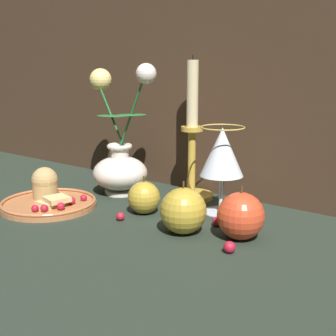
{
  "coord_description": "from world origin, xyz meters",
  "views": [
    {
      "loc": [
        0.58,
        -0.67,
        0.3
      ],
      "look_at": [
        0.05,
        0.02,
        0.1
      ],
      "focal_mm": 50.0,
      "sensor_mm": 36.0,
      "label": 1
    }
  ],
  "objects_px": {
    "candlestick": "(192,149)",
    "apple_beside_vase": "(144,198)",
    "vase": "(120,159)",
    "apple_at_table_edge": "(241,216)",
    "plate_with_pastries": "(48,197)",
    "wine_glass": "(222,155)",
    "apple_near_glass": "(183,211)"
  },
  "relations": [
    {
      "from": "vase",
      "to": "wine_glass",
      "type": "height_order",
      "value": "vase"
    },
    {
      "from": "vase",
      "to": "apple_at_table_edge",
      "type": "xyz_separation_m",
      "value": [
        0.36,
        -0.08,
        -0.04
      ]
    },
    {
      "from": "apple_beside_vase",
      "to": "wine_glass",
      "type": "bearing_deg",
      "value": 39.77
    },
    {
      "from": "vase",
      "to": "apple_beside_vase",
      "type": "xyz_separation_m",
      "value": [
        0.14,
        -0.08,
        -0.05
      ]
    },
    {
      "from": "apple_beside_vase",
      "to": "apple_near_glass",
      "type": "distance_m",
      "value": 0.14
    },
    {
      "from": "wine_glass",
      "to": "apple_beside_vase",
      "type": "distance_m",
      "value": 0.18
    },
    {
      "from": "plate_with_pastries",
      "to": "wine_glass",
      "type": "height_order",
      "value": "wine_glass"
    },
    {
      "from": "apple_near_glass",
      "to": "apple_at_table_edge",
      "type": "distance_m",
      "value": 0.1
    },
    {
      "from": "candlestick",
      "to": "apple_at_table_edge",
      "type": "relative_size",
      "value": 3.32
    },
    {
      "from": "plate_with_pastries",
      "to": "apple_at_table_edge",
      "type": "bearing_deg",
      "value": 11.01
    },
    {
      "from": "plate_with_pastries",
      "to": "candlestick",
      "type": "distance_m",
      "value": 0.33
    },
    {
      "from": "vase",
      "to": "apple_at_table_edge",
      "type": "bearing_deg",
      "value": -13.16
    },
    {
      "from": "candlestick",
      "to": "apple_beside_vase",
      "type": "xyz_separation_m",
      "value": [
        -0.01,
        -0.15,
        -0.08
      ]
    },
    {
      "from": "apple_beside_vase",
      "to": "vase",
      "type": "bearing_deg",
      "value": 150.41
    },
    {
      "from": "apple_beside_vase",
      "to": "apple_at_table_edge",
      "type": "xyz_separation_m",
      "value": [
        0.22,
        -0.01,
        0.01
      ]
    },
    {
      "from": "wine_glass",
      "to": "apple_at_table_edge",
      "type": "bearing_deg",
      "value": -45.54
    },
    {
      "from": "vase",
      "to": "apple_at_table_edge",
      "type": "height_order",
      "value": "vase"
    },
    {
      "from": "candlestick",
      "to": "apple_near_glass",
      "type": "distance_m",
      "value": 0.24
    },
    {
      "from": "plate_with_pastries",
      "to": "apple_beside_vase",
      "type": "bearing_deg",
      "value": 24.04
    },
    {
      "from": "wine_glass",
      "to": "apple_beside_vase",
      "type": "relative_size",
      "value": 2.26
    },
    {
      "from": "wine_glass",
      "to": "candlestick",
      "type": "relative_size",
      "value": 0.56
    },
    {
      "from": "wine_glass",
      "to": "apple_beside_vase",
      "type": "height_order",
      "value": "wine_glass"
    },
    {
      "from": "wine_glass",
      "to": "apple_beside_vase",
      "type": "bearing_deg",
      "value": -140.23
    },
    {
      "from": "wine_glass",
      "to": "candlestick",
      "type": "bearing_deg",
      "value": 155.1
    },
    {
      "from": "plate_with_pastries",
      "to": "apple_near_glass",
      "type": "xyz_separation_m",
      "value": [
        0.32,
        0.04,
        0.02
      ]
    },
    {
      "from": "vase",
      "to": "plate_with_pastries",
      "type": "relative_size",
      "value": 1.49
    },
    {
      "from": "apple_beside_vase",
      "to": "apple_near_glass",
      "type": "xyz_separation_m",
      "value": [
        0.13,
        -0.04,
        0.01
      ]
    },
    {
      "from": "apple_beside_vase",
      "to": "candlestick",
      "type": "bearing_deg",
      "value": 85.1
    },
    {
      "from": "wine_glass",
      "to": "plate_with_pastries",
      "type": "bearing_deg",
      "value": -149.31
    },
    {
      "from": "apple_at_table_edge",
      "to": "apple_near_glass",
      "type": "bearing_deg",
      "value": -158.08
    },
    {
      "from": "candlestick",
      "to": "apple_at_table_edge",
      "type": "xyz_separation_m",
      "value": [
        0.21,
        -0.15,
        -0.07
      ]
    },
    {
      "from": "wine_glass",
      "to": "apple_at_table_edge",
      "type": "xyz_separation_m",
      "value": [
        0.1,
        -0.1,
        -0.08
      ]
    }
  ]
}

